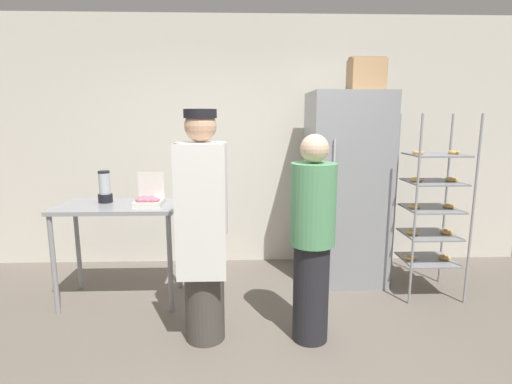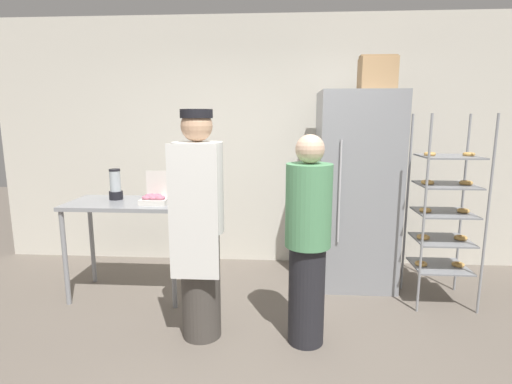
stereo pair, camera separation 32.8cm
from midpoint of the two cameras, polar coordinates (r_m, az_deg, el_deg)
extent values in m
plane|color=#6B6056|center=(2.95, -2.17, -24.73)|extent=(14.00, 14.00, 0.00)
cube|color=silver|center=(4.70, -2.23, 6.99)|extent=(6.40, 0.12, 2.83)
cube|color=gray|center=(4.23, 10.48, 0.50)|extent=(0.78, 0.73, 1.96)
cube|color=gray|center=(3.88, 11.60, -0.13)|extent=(0.72, 0.02, 1.61)
cylinder|color=silver|center=(3.81, 8.57, 0.21)|extent=(0.02, 0.02, 0.97)
cylinder|color=#93969B|center=(3.77, 19.56, -2.84)|extent=(0.02, 0.02, 1.74)
cylinder|color=#93969B|center=(4.00, 26.57, -2.63)|extent=(0.02, 0.02, 1.74)
cylinder|color=#93969B|center=(4.22, 17.16, -1.33)|extent=(0.02, 0.02, 1.74)
cylinder|color=#93969B|center=(4.42, 23.59, -1.22)|extent=(0.02, 0.02, 1.74)
cube|color=gray|center=(4.24, 21.24, -9.05)|extent=(0.48, 0.45, 0.01)
torus|color=#DBA351|center=(4.17, 19.10, -8.92)|extent=(0.11, 0.11, 0.03)
torus|color=#DBA351|center=(4.30, 23.35, -8.61)|extent=(0.11, 0.11, 0.03)
cube|color=gray|center=(4.16, 21.48, -5.70)|extent=(0.48, 0.45, 0.01)
torus|color=#DBA351|center=(4.09, 19.32, -5.48)|extent=(0.11, 0.11, 0.03)
torus|color=#DBA351|center=(4.22, 23.61, -5.28)|extent=(0.11, 0.11, 0.03)
cube|color=gray|center=(4.10, 21.72, -2.24)|extent=(0.48, 0.45, 0.01)
torus|color=#DBA351|center=(4.03, 19.54, -1.97)|extent=(0.11, 0.11, 0.03)
torus|color=#DBA351|center=(4.16, 23.86, -1.88)|extent=(0.11, 0.11, 0.03)
cube|color=gray|center=(4.05, 21.96, 1.31)|extent=(0.48, 0.45, 0.01)
torus|color=#DBA351|center=(3.98, 19.77, 1.65)|extent=(0.11, 0.11, 0.03)
torus|color=#DBA351|center=(4.12, 24.13, 1.63)|extent=(0.11, 0.11, 0.03)
cube|color=gray|center=(4.02, 22.22, 4.93)|extent=(0.48, 0.45, 0.01)
torus|color=#DBA351|center=(3.95, 20.00, 5.32)|extent=(0.10, 0.10, 0.03)
torus|color=#DBA351|center=(4.09, 24.40, 5.17)|extent=(0.10, 0.10, 0.03)
cube|color=gray|center=(3.91, -21.42, -1.94)|extent=(1.08, 0.60, 0.04)
cylinder|color=gray|center=(4.00, -29.10, -9.19)|extent=(0.04, 0.04, 0.89)
cylinder|color=gray|center=(3.66, -14.74, -9.96)|extent=(0.04, 0.04, 0.89)
cylinder|color=gray|center=(4.45, -26.07, -7.02)|extent=(0.04, 0.04, 0.89)
cylinder|color=gray|center=(4.14, -13.16, -7.45)|extent=(0.04, 0.04, 0.89)
cube|color=silver|center=(3.75, -17.49, -1.55)|extent=(0.24, 0.24, 0.05)
cube|color=silver|center=(3.84, -17.13, 0.94)|extent=(0.24, 0.01, 0.24)
torus|color=#C66B84|center=(3.72, -18.61, -1.09)|extent=(0.09, 0.09, 0.03)
torus|color=#C66B84|center=(3.70, -17.71, -1.09)|extent=(0.09, 0.09, 0.03)
torus|color=#C66B84|center=(3.68, -16.80, -1.09)|extent=(0.09, 0.09, 0.03)
torus|color=#C66B84|center=(3.80, -18.23, -0.82)|extent=(0.09, 0.09, 0.03)
torus|color=#C66B84|center=(3.78, -17.35, -0.82)|extent=(0.09, 0.09, 0.03)
cylinder|color=black|center=(4.04, -22.92, -0.83)|extent=(0.13, 0.13, 0.08)
cylinder|color=#B2BCC1|center=(4.02, -23.06, 1.10)|extent=(0.10, 0.10, 0.20)
cylinder|color=black|center=(4.00, -23.17, 2.63)|extent=(0.10, 0.10, 0.02)
cube|color=tan|center=(4.12, 13.22, 15.94)|extent=(0.33, 0.26, 0.30)
cube|color=#A58057|center=(4.14, 13.32, 18.13)|extent=(0.34, 0.14, 0.02)
cylinder|color=#47423D|center=(3.20, -10.39, -13.22)|extent=(0.30, 0.30, 0.86)
cylinder|color=silver|center=(2.97, -10.87, 0.44)|extent=(0.37, 0.37, 0.68)
sphere|color=tan|center=(2.93, -11.18, 9.23)|extent=(0.23, 0.23, 0.23)
cube|color=white|center=(2.81, -11.37, -3.27)|extent=(0.36, 0.02, 0.98)
cylinder|color=black|center=(2.93, -11.25, 10.93)|extent=(0.24, 0.24, 0.06)
cylinder|color=#232328|center=(3.16, 4.82, -14.14)|extent=(0.27, 0.27, 0.77)
cylinder|color=#569966|center=(2.94, 5.03, -1.81)|extent=(0.34, 0.34, 0.61)
sphere|color=beige|center=(2.88, 5.16, 6.18)|extent=(0.21, 0.21, 0.21)
camera|label=1|loc=(0.16, -92.86, -0.53)|focal=28.00mm
camera|label=2|loc=(0.16, 87.14, 0.53)|focal=28.00mm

